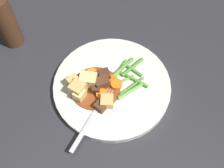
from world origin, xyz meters
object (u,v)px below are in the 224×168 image
Objects in this scene: potato_chunk_2 at (88,80)px; meat_chunk_2 at (101,106)px; meat_chunk_0 at (102,83)px; potato_chunk_0 at (107,101)px; dinner_plate at (112,86)px; carrot_slice_3 at (109,81)px; fork at (93,117)px; potato_chunk_3 at (78,89)px; potato_chunk_1 at (80,96)px; meat_chunk_3 at (104,75)px; pepper_mill at (6,22)px; carrot_slice_0 at (92,74)px; carrot_slice_2 at (102,94)px; carrot_slice_1 at (116,84)px; potato_chunk_4 at (74,82)px; meat_chunk_1 at (96,89)px.

meat_chunk_2 is at bearing 89.05° from potato_chunk_2.
meat_chunk_0 is at bearing 141.92° from potato_chunk_2.
dinner_plate is at bearing -128.25° from potato_chunk_0.
carrot_slice_3 reaches higher than fork.
meat_chunk_0 is at bearing 7.76° from carrot_slice_3.
potato_chunk_3 is (0.03, 0.01, 0.00)m from potato_chunk_2.
meat_chunk_3 is (-0.07, -0.03, -0.00)m from potato_chunk_1.
pepper_mill is (0.13, -0.30, 0.05)m from meat_chunk_2.
carrot_slice_2 is at bearing 87.90° from carrot_slice_0.
fork is at bearing 30.71° from carrot_slice_1.
carrot_slice_0 is 0.09m from meat_chunk_2.
carrot_slice_3 is 1.01× the size of potato_chunk_0.
meat_chunk_0 is at bearing 172.11° from potato_chunk_3.
potato_chunk_4 is (0.05, 0.01, 0.01)m from carrot_slice_0.
pepper_mill reaches higher than meat_chunk_0.
meat_chunk_2 is at bearing 60.69° from carrot_slice_2.
fork is (-0.01, 0.10, -0.01)m from potato_chunk_4.
carrot_slice_0 is 0.20× the size of fork.
potato_chunk_2 reaches higher than dinner_plate.
meat_chunk_2 is 0.92× the size of meat_chunk_3.
meat_chunk_3 is at bearing 178.47° from potato_chunk_2.
potato_chunk_2 is at bearing -137.43° from potato_chunk_1.
potato_chunk_3 is 1.05× the size of meat_chunk_0.
potato_chunk_4 reaches higher than meat_chunk_3.
carrot_slice_3 is 1.13× the size of meat_chunk_3.
carrot_slice_1 is 0.04m from meat_chunk_0.
dinner_plate is 9.38× the size of carrot_slice_3.
carrot_slice_0 is (0.03, -0.04, 0.01)m from dinner_plate.
potato_chunk_1 is at bearing 21.73° from meat_chunk_3.
carrot_slice_2 is 1.10× the size of meat_chunk_2.
pepper_mill is at bearing -54.46° from carrot_slice_3.
potato_chunk_0 is 1.27× the size of meat_chunk_1.
meat_chunk_1 is 0.04m from meat_chunk_3.
potato_chunk_3 reaches higher than potato_chunk_1.
potato_chunk_2 is 0.27× the size of fork.
potato_chunk_4 reaches higher than potato_chunk_1.
potato_chunk_2 is at bearing -71.69° from carrot_slice_2.
carrot_slice_3 is 0.06m from potato_chunk_0.
meat_chunk_0 is at bearing -24.39° from carrot_slice_1.
carrot_slice_0 and carrot_slice_2 have the same top height.
potato_chunk_3 is 1.45× the size of meat_chunk_1.
potato_chunk_1 reaches higher than meat_chunk_2.
potato_chunk_4 is 0.24m from pepper_mill.
potato_chunk_4 is at bearing -91.03° from potato_chunk_1.
carrot_slice_3 is (-0.03, 0.03, -0.00)m from carrot_slice_0.
fork is (-0.00, 0.07, -0.02)m from potato_chunk_3.
potato_chunk_1 reaches higher than carrot_slice_0.
meat_chunk_0 is at bearing -117.73° from meat_chunk_2.
carrot_slice_3 is at bearing -172.24° from meat_chunk_0.
meat_chunk_0 reaches higher than meat_chunk_3.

